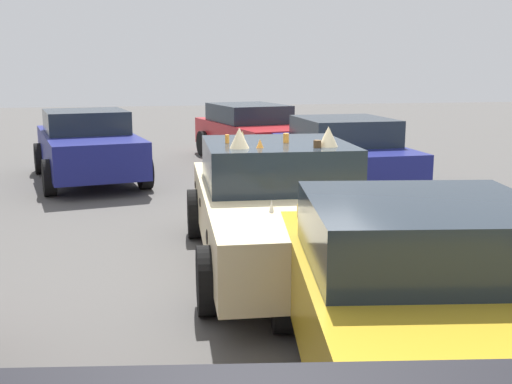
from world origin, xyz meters
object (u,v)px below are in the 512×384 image
Objects in this scene: art_car_decorated at (280,205)px; parked_sedan_near_right at (88,146)px; parked_sedan_far_left at (252,132)px; parked_sedan_row_back_far at (337,153)px; parked_sedan_far_right at (429,305)px.

art_car_decorated is 1.03× the size of parked_sedan_near_right.
art_car_decorated reaches higher than parked_sedan_far_left.
parked_sedan_far_left is (8.24, -1.15, -0.00)m from art_car_decorated.
parked_sedan_row_back_far is at bearing 58.27° from parked_sedan_near_right.
parked_sedan_near_right reaches higher than parked_sedan_far_left.
parked_sedan_near_right is (6.09, 2.65, 0.01)m from art_car_decorated.
art_car_decorated reaches higher than parked_sedan_row_back_far.
parked_sedan_far_right is 0.94× the size of parked_sedan_near_right.
parked_sedan_far_right is 0.92× the size of parked_sedan_far_left.
parked_sedan_far_left is 4.01m from parked_sedan_row_back_far.
parked_sedan_far_right is at bearing 164.51° from parked_sedan_row_back_far.
art_car_decorated is 4.83m from parked_sedan_row_back_far.
parked_sedan_far_left is at bearing 174.65° from art_car_decorated.
parked_sedan_far_left is (11.44, -0.81, 0.02)m from parked_sedan_far_right.
parked_sedan_far_left is at bearing 107.95° from parked_sedan_near_right.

